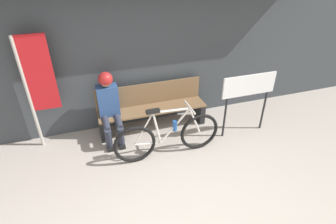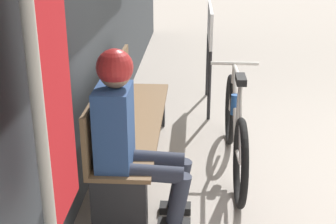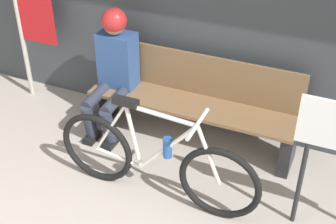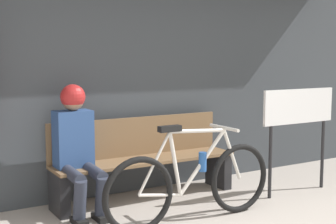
{
  "view_description": "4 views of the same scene",
  "coord_description": "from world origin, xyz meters",
  "px_view_note": "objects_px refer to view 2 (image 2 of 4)",
  "views": [
    {
      "loc": [
        -0.57,
        -1.5,
        2.74
      ],
      "look_at": [
        0.61,
        2.02,
        0.53
      ],
      "focal_mm": 28.0,
      "sensor_mm": 36.0,
      "label": 1
    },
    {
      "loc": [
        -3.02,
        1.96,
        1.86
      ],
      "look_at": [
        0.26,
        2.14,
        0.57
      ],
      "focal_mm": 50.0,
      "sensor_mm": 36.0,
      "label": 2
    },
    {
      "loc": [
        1.7,
        -0.92,
        2.68
      ],
      "look_at": [
        0.4,
        2.03,
        0.54
      ],
      "focal_mm": 50.0,
      "sensor_mm": 36.0,
      "label": 3
    },
    {
      "loc": [
        -1.76,
        -1.68,
        1.44
      ],
      "look_at": [
        0.52,
        2.11,
        0.92
      ],
      "focal_mm": 50.0,
      "sensor_mm": 36.0,
      "label": 4
    }
  ],
  "objects_px": {
    "person_seated": "(128,128)",
    "signboard": "(210,32)",
    "bicycle": "(235,129)",
    "park_bench_near": "(128,123)",
    "banner_pole": "(53,120)"
  },
  "relations": [
    {
      "from": "person_seated",
      "to": "signboard",
      "type": "xyz_separation_m",
      "value": [
        2.24,
        -0.57,
        0.16
      ]
    },
    {
      "from": "bicycle",
      "to": "signboard",
      "type": "distance_m",
      "value": 1.55
    },
    {
      "from": "bicycle",
      "to": "person_seated",
      "type": "bearing_deg",
      "value": 135.81
    },
    {
      "from": "signboard",
      "to": "park_bench_near",
      "type": "bearing_deg",
      "value": 155.27
    },
    {
      "from": "person_seated",
      "to": "banner_pole",
      "type": "bearing_deg",
      "value": 171.06
    },
    {
      "from": "banner_pole",
      "to": "signboard",
      "type": "xyz_separation_m",
      "value": [
        3.24,
        -0.73,
        -0.3
      ]
    },
    {
      "from": "bicycle",
      "to": "signboard",
      "type": "relative_size",
      "value": 1.53
    },
    {
      "from": "bicycle",
      "to": "banner_pole",
      "type": "distance_m",
      "value": 2.15
    },
    {
      "from": "person_seated",
      "to": "bicycle",
      "type": "bearing_deg",
      "value": -44.19
    },
    {
      "from": "park_bench_near",
      "to": "signboard",
      "type": "bearing_deg",
      "value": -24.73
    },
    {
      "from": "park_bench_near",
      "to": "banner_pole",
      "type": "distance_m",
      "value": 1.91
    },
    {
      "from": "bicycle",
      "to": "banner_pole",
      "type": "relative_size",
      "value": 0.92
    },
    {
      "from": "park_bench_near",
      "to": "banner_pole",
      "type": "bearing_deg",
      "value": 178.48
    },
    {
      "from": "person_seated",
      "to": "banner_pole",
      "type": "xyz_separation_m",
      "value": [
        -1.0,
        0.16,
        0.46
      ]
    },
    {
      "from": "bicycle",
      "to": "banner_pole",
      "type": "xyz_separation_m",
      "value": [
        -1.78,
        0.91,
        0.79
      ]
    }
  ]
}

